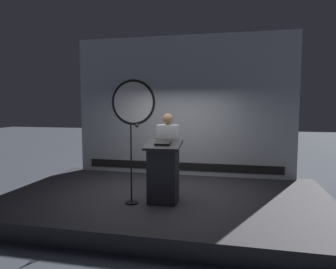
% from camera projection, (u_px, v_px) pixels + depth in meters
% --- Properties ---
extents(ground_plane, '(40.00, 40.00, 0.00)m').
position_uv_depth(ground_plane, '(166.00, 209.00, 6.15)').
color(ground_plane, '#383D47').
extents(stage_platform, '(6.40, 4.00, 0.30)m').
position_uv_depth(stage_platform, '(166.00, 202.00, 6.13)').
color(stage_platform, '#333338').
rests_on(stage_platform, ground).
extents(banner_display, '(5.56, 0.12, 3.51)m').
position_uv_depth(banner_display, '(181.00, 107.00, 7.76)').
color(banner_display, '#B2B7C1').
rests_on(banner_display, stage_platform).
extents(podium, '(0.64, 0.50, 1.16)m').
position_uv_depth(podium, '(163.00, 173.00, 5.54)').
color(podium, '#26262B').
rests_on(podium, stage_platform).
extents(speaker_person, '(0.40, 0.26, 1.62)m').
position_uv_depth(speaker_person, '(168.00, 154.00, 5.99)').
color(speaker_person, black).
rests_on(speaker_person, stage_platform).
extents(microphone_stand, '(0.24, 0.51, 1.45)m').
position_uv_depth(microphone_stand, '(132.00, 175.00, 5.57)').
color(microphone_stand, black).
rests_on(microphone_stand, stage_platform).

